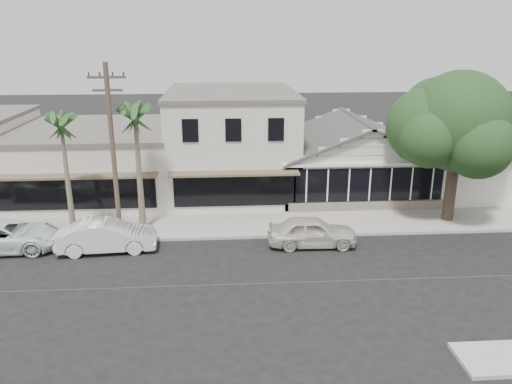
{
  "coord_description": "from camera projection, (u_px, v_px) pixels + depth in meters",
  "views": [
    {
      "loc": [
        -3.57,
        -19.17,
        10.34
      ],
      "look_at": [
        -1.89,
        6.0,
        2.22
      ],
      "focal_mm": 35.0,
      "sensor_mm": 36.0,
      "label": 1
    }
  ],
  "objects": [
    {
      "name": "utility_pole",
      "position": [
        113.0,
        150.0,
        24.5
      ],
      "size": [
        1.8,
        0.24,
        9.0
      ],
      "color": "brown",
      "rests_on": "ground"
    },
    {
      "name": "side_cottage",
      "position": [
        478.0,
        172.0,
        32.9
      ],
      "size": [
        6.0,
        6.0,
        3.0
      ],
      "primitive_type": "cube",
      "color": "white",
      "rests_on": "ground"
    },
    {
      "name": "car_1",
      "position": [
        107.0,
        236.0,
        24.48
      ],
      "size": [
        4.89,
        2.01,
        1.57
      ],
      "primitive_type": "imported",
      "rotation": [
        0.0,
        0.0,
        1.64
      ],
      "color": "silver",
      "rests_on": "ground"
    },
    {
      "name": "ground",
      "position": [
        309.0,
        282.0,
        21.6
      ],
      "size": [
        140.0,
        140.0,
        0.0
      ],
      "primitive_type": "plane",
      "color": "black",
      "rests_on": "ground"
    },
    {
      "name": "row_building_near",
      "position": [
        232.0,
        143.0,
        33.24
      ],
      "size": [
        8.0,
        10.0,
        6.5
      ],
      "primitive_type": "cube",
      "color": "silver",
      "rests_on": "ground"
    },
    {
      "name": "palm_mid",
      "position": [
        61.0,
        126.0,
        24.4
      ],
      "size": [
        2.81,
        2.81,
        6.95
      ],
      "color": "#726651",
      "rests_on": "ground"
    },
    {
      "name": "shade_tree",
      "position": [
        455.0,
        124.0,
        27.03
      ],
      "size": [
        7.64,
        6.91,
        8.48
      ],
      "rotation": [
        0.0,
        0.0,
        0.12
      ],
      "color": "#423228",
      "rests_on": "ground"
    },
    {
      "name": "car_0",
      "position": [
        312.0,
        232.0,
        25.08
      ],
      "size": [
        4.5,
        1.92,
        1.52
      ],
      "primitive_type": "imported",
      "rotation": [
        0.0,
        0.0,
        1.54
      ],
      "color": "beige",
      "rests_on": "ground"
    },
    {
      "name": "corner_shop",
      "position": [
        353.0,
        154.0,
        32.96
      ],
      "size": [
        10.4,
        8.6,
        5.1
      ],
      "color": "white",
      "rests_on": "ground"
    },
    {
      "name": "car_2",
      "position": [
        6.0,
        236.0,
        24.57
      ],
      "size": [
        5.46,
        2.72,
        1.49
      ],
      "primitive_type": "imported",
      "rotation": [
        0.0,
        0.0,
        1.62
      ],
      "color": "silver",
      "rests_on": "ground"
    },
    {
      "name": "palm_east",
      "position": [
        135.0,
        116.0,
        25.17
      ],
      "size": [
        2.86,
        2.86,
        7.35
      ],
      "color": "#726651",
      "rests_on": "ground"
    },
    {
      "name": "sidewalk_north",
      "position": [
        145.0,
        227.0,
        27.48
      ],
      "size": [
        90.0,
        3.5,
        0.15
      ],
      "primitive_type": "cube",
      "color": "#9E9991",
      "rests_on": "ground"
    },
    {
      "name": "row_building_midnear",
      "position": [
        96.0,
        162.0,
        33.02
      ],
      "size": [
        10.0,
        10.0,
        4.2
      ],
      "primitive_type": "cube",
      "color": "silver",
      "rests_on": "ground"
    }
  ]
}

